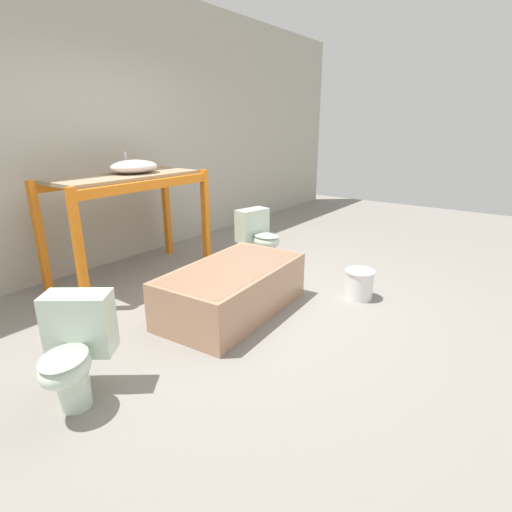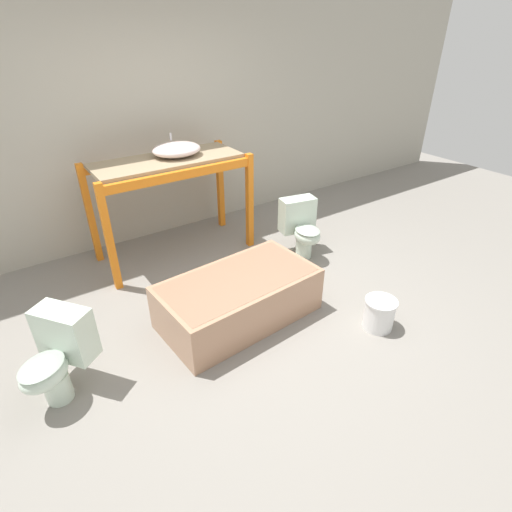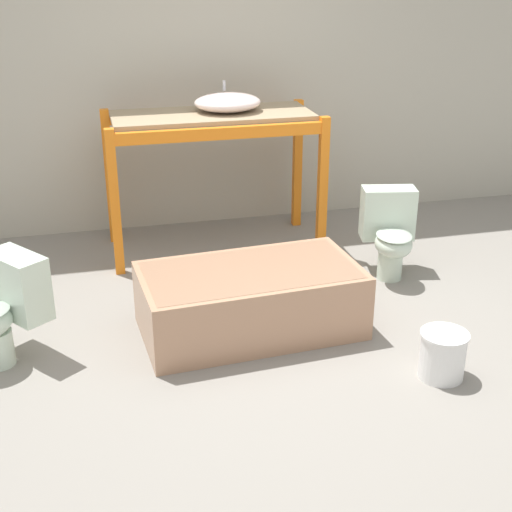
{
  "view_description": "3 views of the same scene",
  "coord_description": "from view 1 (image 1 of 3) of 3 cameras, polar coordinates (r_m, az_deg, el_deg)",
  "views": [
    {
      "loc": [
        -2.69,
        -2.05,
        1.63
      ],
      "look_at": [
        -0.0,
        -0.09,
        0.53
      ],
      "focal_mm": 28.0,
      "sensor_mm": 36.0,
      "label": 1
    },
    {
      "loc": [
        -1.65,
        -2.43,
        2.36
      ],
      "look_at": [
        0.06,
        0.07,
        0.6
      ],
      "focal_mm": 28.0,
      "sensor_mm": 36.0,
      "label": 2
    },
    {
      "loc": [
        -1.09,
        -3.94,
        2.31
      ],
      "look_at": [
        -0.11,
        -0.01,
        0.56
      ],
      "focal_mm": 50.0,
      "sensor_mm": 36.0,
      "label": 3
    }
  ],
  "objects": [
    {
      "name": "toilet_far",
      "position": [
        4.84,
        0.34,
        3.12
      ],
      "size": [
        0.44,
        0.58,
        0.66
      ],
      "rotation": [
        0.0,
        0.0,
        -0.2
      ],
      "color": "silver",
      "rests_on": "ground_plane"
    },
    {
      "name": "sink_basin",
      "position": [
        4.55,
        -17.09,
        12.12
      ],
      "size": [
        0.53,
        0.45,
        0.22
      ],
      "color": "silver",
      "rests_on": "shelving_rack"
    },
    {
      "name": "warehouse_wall_rear",
      "position": [
        5.02,
        -22.59,
        16.65
      ],
      "size": [
        10.8,
        0.08,
        3.2
      ],
      "color": "#B2AD9E",
      "rests_on": "ground_plane"
    },
    {
      "name": "toilet_near",
      "position": [
        2.69,
        -24.54,
        -11.63
      ],
      "size": [
        0.62,
        0.59,
        0.66
      ],
      "rotation": [
        0.0,
        0.0,
        -0.93
      ],
      "color": "silver",
      "rests_on": "ground_plane"
    },
    {
      "name": "bucket_white",
      "position": [
        4.03,
        14.54,
        -3.83
      ],
      "size": [
        0.28,
        0.28,
        0.29
      ],
      "color": "white",
      "rests_on": "ground_plane"
    },
    {
      "name": "shelving_rack",
      "position": [
        4.48,
        -17.86,
        8.49
      ],
      "size": [
        1.7,
        0.75,
        1.13
      ],
      "color": "orange",
      "rests_on": "ground_plane"
    },
    {
      "name": "bathtub_main",
      "position": [
        3.6,
        -3.35,
        -4.29
      ],
      "size": [
        1.45,
        0.85,
        0.43
      ],
      "rotation": [
        0.0,
        0.0,
        0.07
      ],
      "color": "tan",
      "rests_on": "ground_plane"
    },
    {
      "name": "ground_plane",
      "position": [
        3.75,
        -1.18,
        -7.43
      ],
      "size": [
        12.0,
        12.0,
        0.0
      ],
      "primitive_type": "plane",
      "color": "gray"
    }
  ]
}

